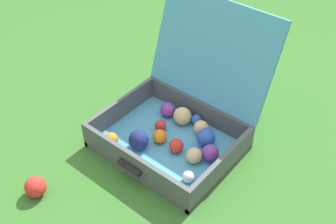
{
  "coord_description": "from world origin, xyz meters",
  "views": [
    {
      "loc": [
        0.77,
        -0.96,
        1.25
      ],
      "look_at": [
        -0.02,
        -0.01,
        0.19
      ],
      "focal_mm": 45.21,
      "sensor_mm": 36.0,
      "label": 1
    }
  ],
  "objects": [
    {
      "name": "stray_ball_on_grass",
      "position": [
        -0.24,
        -0.5,
        0.04
      ],
      "size": [
        0.08,
        0.08,
        0.08
      ],
      "primitive_type": "sphere",
      "color": "red",
      "rests_on": "ground"
    },
    {
      "name": "ground_plane",
      "position": [
        0.0,
        0.0,
        0.0
      ],
      "size": [
        16.0,
        16.0,
        0.0
      ],
      "primitive_type": "plane",
      "color": "#336B28"
    },
    {
      "name": "open_suitcase",
      "position": [
        -0.02,
        0.07,
        0.11
      ],
      "size": [
        0.55,
        0.6,
        0.53
      ],
      "color": "#4799C6",
      "rests_on": "ground"
    }
  ]
}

